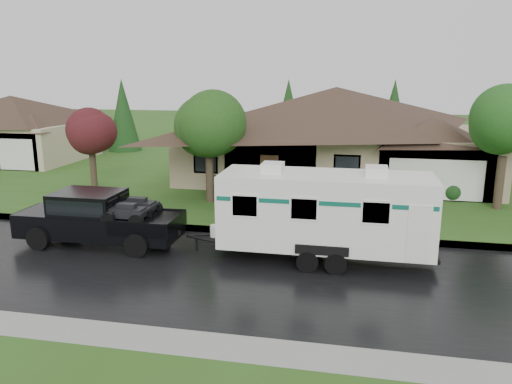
% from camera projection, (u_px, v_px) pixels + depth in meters
% --- Properties ---
extents(ground, '(140.00, 140.00, 0.00)m').
position_uv_depth(ground, '(260.00, 253.00, 18.59)').
color(ground, '#2F571B').
rests_on(ground, ground).
extents(road, '(140.00, 8.00, 0.01)m').
position_uv_depth(road, '(249.00, 274.00, 16.69)').
color(road, black).
rests_on(road, ground).
extents(curb, '(140.00, 0.50, 0.15)m').
position_uv_depth(curb, '(271.00, 233.00, 20.72)').
color(curb, gray).
rests_on(curb, ground).
extents(lawn, '(140.00, 26.00, 0.15)m').
position_uv_depth(lawn, '(303.00, 174.00, 32.88)').
color(lawn, '#2F571B').
rests_on(lawn, ground).
extents(house_main, '(19.44, 10.80, 6.90)m').
position_uv_depth(house_main, '(340.00, 123.00, 30.52)').
color(house_main, tan).
rests_on(house_main, lawn).
extents(house_far, '(10.80, 8.64, 5.80)m').
position_uv_depth(house_far, '(14.00, 123.00, 37.20)').
color(house_far, '#C2AE90').
rests_on(house_far, lawn).
extents(tree_left_green, '(3.35, 3.35, 5.54)m').
position_uv_depth(tree_left_green, '(209.00, 126.00, 24.70)').
color(tree_left_green, '#382B1E').
rests_on(tree_left_green, lawn).
extents(tree_red, '(2.85, 2.85, 4.72)m').
position_uv_depth(tree_red, '(91.00, 132.00, 27.41)').
color(tree_red, '#382B1E').
rests_on(tree_red, lawn).
extents(tree_right_green, '(3.51, 3.51, 5.81)m').
position_uv_depth(tree_right_green, '(506.00, 125.00, 23.28)').
color(tree_right_green, '#382B1E').
rests_on(tree_right_green, lawn).
extents(shrub_row, '(13.60, 1.00, 1.00)m').
position_uv_depth(shrub_row, '(329.00, 185.00, 26.93)').
color(shrub_row, '#143814').
rests_on(shrub_row, lawn).
extents(pickup_truck, '(6.29, 2.39, 2.10)m').
position_uv_depth(pickup_truck, '(96.00, 216.00, 19.37)').
color(pickup_truck, black).
rests_on(pickup_truck, ground).
extents(travel_trailer, '(7.76, 2.72, 3.48)m').
position_uv_depth(travel_trailer, '(325.00, 210.00, 17.51)').
color(travel_trailer, white).
rests_on(travel_trailer, ground).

